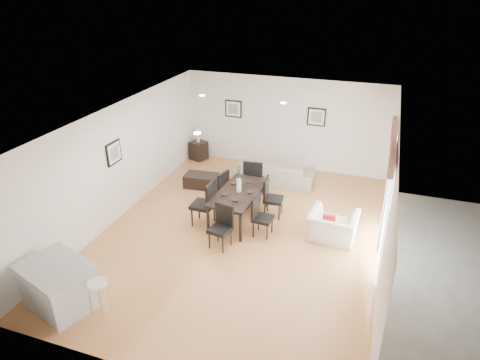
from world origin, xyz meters
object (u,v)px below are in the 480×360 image
(side_table, at_px, (199,150))
(bar_stool, at_px, (98,287))
(dining_table, at_px, (239,194))
(dining_chair_wnear, at_px, (206,201))
(armchair, at_px, (333,226))
(dining_chair_foot, at_px, (254,178))
(sofa, at_px, (274,172))
(dining_chair_enear, at_px, (260,214))
(dining_chair_head, at_px, (222,224))
(coffee_table, at_px, (201,181))
(dining_chair_efar, at_px, (270,195))
(kitchen_island, at_px, (58,286))
(dining_chair_wfar, at_px, (220,187))

(side_table, distance_m, bar_stool, 7.01)
(side_table, bearing_deg, dining_table, -52.04)
(dining_chair_wnear, xyz_separation_m, side_table, (-1.79, 3.55, -0.33))
(armchair, xyz_separation_m, dining_chair_foot, (-2.21, 1.23, 0.28))
(sofa, distance_m, armchair, 3.07)
(side_table, bearing_deg, armchair, -34.74)
(dining_chair_wnear, distance_m, dining_chair_enear, 1.27)
(dining_table, bearing_deg, dining_chair_enear, -31.37)
(dining_chair_wnear, distance_m, dining_chair_head, 0.93)
(sofa, relative_size, coffee_table, 2.42)
(dining_chair_enear, height_order, dining_chair_head, dining_chair_head)
(dining_table, height_order, dining_chair_efar, dining_chair_efar)
(dining_chair_enear, height_order, dining_chair_foot, dining_chair_foot)
(sofa, distance_m, dining_table, 2.30)
(dining_chair_efar, distance_m, dining_chair_foot, 0.91)
(dining_table, relative_size, side_table, 3.19)
(kitchen_island, relative_size, bar_stool, 1.99)
(coffee_table, bearing_deg, dining_chair_wfar, -49.78)
(dining_chair_head, bearing_deg, dining_chair_enear, 57.89)
(dining_table, relative_size, coffee_table, 2.07)
(sofa, bearing_deg, dining_chair_wnear, 68.04)
(dining_table, relative_size, dining_chair_wnear, 1.67)
(dining_chair_enear, distance_m, coffee_table, 2.84)
(dining_chair_head, height_order, coffee_table, dining_chair_head)
(sofa, xyz_separation_m, dining_table, (-0.27, -2.25, 0.36))
(dining_chair_head, distance_m, side_table, 4.87)
(dining_chair_enear, distance_m, dining_chair_foot, 1.68)
(armchair, distance_m, bar_stool, 4.99)
(dining_chair_wfar, relative_size, kitchen_island, 0.68)
(dining_chair_enear, bearing_deg, side_table, 45.09)
(coffee_table, height_order, bar_stool, bar_stool)
(sofa, distance_m, side_table, 2.81)
(dining_chair_enear, relative_size, dining_chair_efar, 0.95)
(armchair, distance_m, side_table, 5.64)
(side_table, height_order, kitchen_island, kitchen_island)
(sofa, relative_size, dining_chair_wnear, 1.96)
(armchair, height_order, dining_chair_foot, dining_chair_foot)
(side_table, bearing_deg, dining_chair_head, -60.04)
(dining_chair_foot, distance_m, bar_stool, 5.04)
(coffee_table, relative_size, bar_stool, 1.24)
(dining_chair_enear, distance_m, bar_stool, 3.80)
(dining_chair_wnear, relative_size, kitchen_island, 0.77)
(dining_chair_foot, bearing_deg, dining_table, 81.72)
(coffee_table, bearing_deg, dining_table, -45.86)
(sofa, xyz_separation_m, coffee_table, (-1.82, -0.93, -0.14))
(kitchen_island, bearing_deg, sofa, 87.84)
(sofa, distance_m, dining_chair_wfar, 2.05)
(dining_chair_foot, distance_m, side_table, 3.15)
(dining_table, relative_size, dining_chair_foot, 1.70)
(dining_table, height_order, kitchen_island, kitchen_island)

